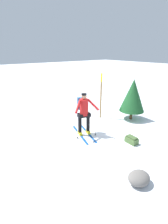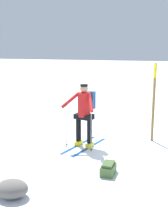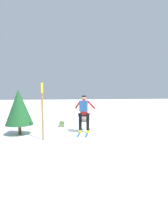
% 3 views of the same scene
% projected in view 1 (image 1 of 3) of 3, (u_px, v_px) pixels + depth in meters
% --- Properties ---
extents(ground_plane, '(80.00, 80.00, 0.00)m').
position_uv_depth(ground_plane, '(96.00, 130.00, 7.98)').
color(ground_plane, white).
extents(skier, '(1.12, 1.89, 1.81)m').
position_uv_depth(skier, '(84.00, 111.00, 7.29)').
color(skier, '#144C9E').
rests_on(skier, ground_plane).
extents(dropped_backpack, '(0.32, 0.50, 0.28)m').
position_uv_depth(dropped_backpack, '(132.00, 140.00, 6.86)').
color(dropped_backpack, '#4C6B38').
rests_on(dropped_backpack, ground_plane).
extents(trail_marker, '(0.09, 0.09, 2.35)m').
position_uv_depth(trail_marker, '(101.00, 93.00, 9.00)').
color(trail_marker, olive).
rests_on(trail_marker, ground_plane).
extents(rock_boulder, '(0.65, 0.55, 0.36)m').
position_uv_depth(rock_boulder, '(139.00, 178.00, 4.77)').
color(rock_boulder, slate).
rests_on(rock_boulder, ground_plane).
extents(pine_tree, '(1.27, 1.27, 2.11)m').
position_uv_depth(pine_tree, '(133.00, 95.00, 8.84)').
color(pine_tree, '#4C331E').
rests_on(pine_tree, ground_plane).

